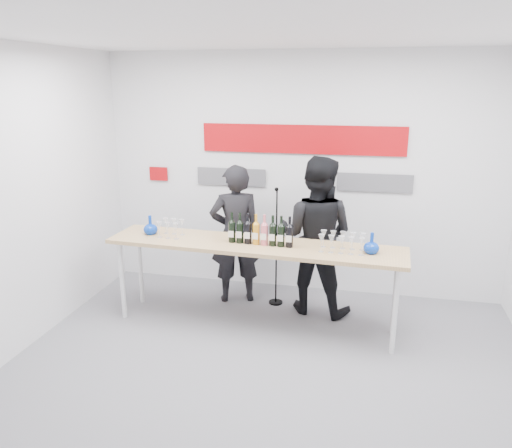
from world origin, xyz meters
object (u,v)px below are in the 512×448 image
object	(u,v)px
presenter_left	(236,234)
presenter_right	(316,236)
tasting_table	(254,250)
mic_stand	(276,269)

from	to	relation	value
presenter_left	presenter_right	world-z (taller)	presenter_right
tasting_table	presenter_right	distance (m)	0.82
tasting_table	presenter_right	size ratio (longest dim) A/B	1.76
presenter_left	presenter_right	bearing A→B (deg)	155.13
tasting_table	presenter_left	distance (m)	0.73
tasting_table	presenter_left	bearing A→B (deg)	123.77
tasting_table	mic_stand	world-z (taller)	mic_stand
presenter_left	tasting_table	bearing A→B (deg)	100.17
presenter_left	mic_stand	distance (m)	0.65
presenter_left	presenter_right	size ratio (longest dim) A/B	0.92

